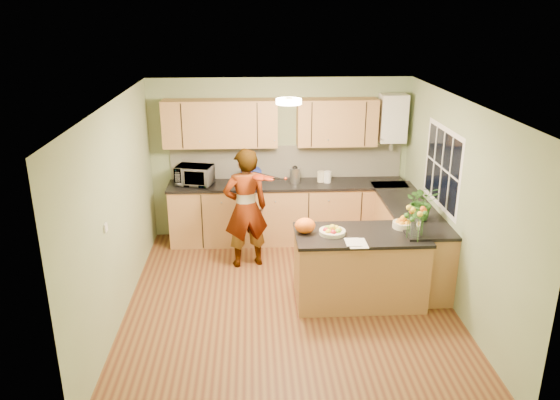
{
  "coord_description": "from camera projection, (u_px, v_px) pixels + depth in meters",
  "views": [
    {
      "loc": [
        -0.43,
        -5.99,
        3.49
      ],
      "look_at": [
        -0.09,
        0.5,
        1.18
      ],
      "focal_mm": 35.0,
      "sensor_mm": 36.0,
      "label": 1
    }
  ],
  "objects": [
    {
      "name": "blue_box",
      "position": [
        251.0,
        176.0,
        8.31
      ],
      "size": [
        0.32,
        0.26,
        0.23
      ],
      "primitive_type": "cube",
      "rotation": [
        0.0,
        0.0,
        0.2
      ],
      "color": "navy",
      "rests_on": "back_counter"
    },
    {
      "name": "window_right",
      "position": [
        442.0,
        168.0,
        6.97
      ],
      "size": [
        0.01,
        1.3,
        1.05
      ],
      "color": "white",
      "rests_on": "wall_right"
    },
    {
      "name": "wall_front",
      "position": [
        310.0,
        309.0,
        4.29
      ],
      "size": [
        4.0,
        0.02,
        2.5
      ],
      "primitive_type": "cube",
      "color": "gray",
      "rests_on": "floor"
    },
    {
      "name": "upper_cabinets",
      "position": [
        269.0,
        123.0,
        8.15
      ],
      "size": [
        3.2,
        0.34,
        0.7
      ],
      "color": "#A97E43",
      "rests_on": "wall_back"
    },
    {
      "name": "violin",
      "position": [
        260.0,
        177.0,
        7.18
      ],
      "size": [
        0.57,
        0.5,
        0.14
      ],
      "primitive_type": null,
      "rotation": [
        0.17,
        0.0,
        -0.61
      ],
      "color": "#511205",
      "rests_on": "violinist"
    },
    {
      "name": "wall_right",
      "position": [
        457.0,
        206.0,
        6.51
      ],
      "size": [
        0.02,
        4.5,
        2.5
      ],
      "primitive_type": "cube",
      "color": "gray",
      "rests_on": "floor"
    },
    {
      "name": "boiler",
      "position": [
        393.0,
        118.0,
        8.24
      ],
      "size": [
        0.4,
        0.3,
        0.86
      ],
      "color": "white",
      "rests_on": "wall_back"
    },
    {
      "name": "orange_bag",
      "position": [
        305.0,
        226.0,
        6.56
      ],
      "size": [
        0.3,
        0.28,
        0.19
      ],
      "primitive_type": "ellipsoid",
      "rotation": [
        0.0,
        0.0,
        -0.33
      ],
      "color": "orange",
      "rests_on": "peninsula_island"
    },
    {
      "name": "papers",
      "position": [
        357.0,
        243.0,
        6.28
      ],
      "size": [
        0.21,
        0.29,
        0.01
      ],
      "primitive_type": "cube",
      "color": "silver",
      "rests_on": "peninsula_island"
    },
    {
      "name": "potted_plant",
      "position": [
        422.0,
        202.0,
        6.87
      ],
      "size": [
        0.45,
        0.4,
        0.46
      ],
      "primitive_type": "imported",
      "rotation": [
        0.0,
        0.0,
        -0.11
      ],
      "color": "#326923",
      "rests_on": "right_counter"
    },
    {
      "name": "flower_vase",
      "position": [
        417.0,
        212.0,
        6.32
      ],
      "size": [
        0.28,
        0.28,
        0.51
      ],
      "rotation": [
        0.0,
        0.0,
        -0.15
      ],
      "color": "silver",
      "rests_on": "peninsula_island"
    },
    {
      "name": "orange_bowl",
      "position": [
        403.0,
        223.0,
        6.72
      ],
      "size": [
        0.26,
        0.26,
        0.15
      ],
      "color": "beige",
      "rests_on": "peninsula_island"
    },
    {
      "name": "floor",
      "position": [
        289.0,
        302.0,
        6.83
      ],
      "size": [
        4.5,
        4.5,
        0.0
      ],
      "primitive_type": "plane",
      "color": "#572B19",
      "rests_on": "ground"
    },
    {
      "name": "fruit_dish",
      "position": [
        332.0,
        230.0,
        6.54
      ],
      "size": [
        0.32,
        0.32,
        0.11
      ],
      "color": "beige",
      "rests_on": "peninsula_island"
    },
    {
      "name": "ceiling_lamp",
      "position": [
        289.0,
        101.0,
        6.28
      ],
      "size": [
        0.3,
        0.3,
        0.07
      ],
      "color": "#FFEABF",
      "rests_on": "ceiling"
    },
    {
      "name": "ceiling",
      "position": [
        291.0,
        102.0,
        5.99
      ],
      "size": [
        4.0,
        4.5,
        0.02
      ],
      "primitive_type": "cube",
      "color": "white",
      "rests_on": "wall_back"
    },
    {
      "name": "peninsula_island",
      "position": [
        359.0,
        267.0,
        6.73
      ],
      "size": [
        1.59,
        0.82,
        0.91
      ],
      "color": "#A97E43",
      "rests_on": "floor"
    },
    {
      "name": "splashback",
      "position": [
        286.0,
        162.0,
        8.53
      ],
      "size": [
        3.6,
        0.02,
        0.52
      ],
      "primitive_type": "cube",
      "color": "silver",
      "rests_on": "back_counter"
    },
    {
      "name": "jar_white",
      "position": [
        328.0,
        177.0,
        8.36
      ],
      "size": [
        0.15,
        0.15,
        0.17
      ],
      "primitive_type": "cylinder",
      "rotation": [
        0.0,
        0.0,
        -0.38
      ],
      "color": "white",
      "rests_on": "back_counter"
    },
    {
      "name": "back_counter",
      "position": [
        287.0,
        212.0,
        8.51
      ],
      "size": [
        3.64,
        0.62,
        0.94
      ],
      "color": "#A97E43",
      "rests_on": "floor"
    },
    {
      "name": "jar_cream",
      "position": [
        321.0,
        176.0,
        8.39
      ],
      "size": [
        0.11,
        0.11,
        0.17
      ],
      "primitive_type": "cylinder",
      "rotation": [
        0.0,
        0.0,
        0.07
      ],
      "color": "beige",
      "rests_on": "back_counter"
    },
    {
      "name": "microwave",
      "position": [
        195.0,
        175.0,
        8.24
      ],
      "size": [
        0.6,
        0.48,
        0.29
      ],
      "primitive_type": "imported",
      "rotation": [
        0.0,
        0.0,
        -0.24
      ],
      "color": "white",
      "rests_on": "back_counter"
    },
    {
      "name": "light_switch",
      "position": [
        106.0,
        228.0,
        5.73
      ],
      "size": [
        0.02,
        0.09,
        0.09
      ],
      "primitive_type": "cube",
      "color": "white",
      "rests_on": "wall_left"
    },
    {
      "name": "kettle",
      "position": [
        295.0,
        175.0,
        8.34
      ],
      "size": [
        0.17,
        0.17,
        0.31
      ],
      "rotation": [
        0.0,
        0.0,
        -0.05
      ],
      "color": "#B4B4B8",
      "rests_on": "back_counter"
    },
    {
      "name": "wall_left",
      "position": [
        118.0,
        212.0,
        6.31
      ],
      "size": [
        0.02,
        4.5,
        2.5
      ],
      "primitive_type": "cube",
      "color": "gray",
      "rests_on": "floor"
    },
    {
      "name": "violinist",
      "position": [
        246.0,
        208.0,
        7.55
      ],
      "size": [
        0.71,
        0.55,
        1.71
      ],
      "primitive_type": "imported",
      "rotation": [
        0.0,
        0.0,
        3.4
      ],
      "color": "#DEAE87",
      "rests_on": "floor"
    },
    {
      "name": "right_counter",
      "position": [
        408.0,
        238.0,
        7.55
      ],
      "size": [
        0.62,
        2.24,
        0.94
      ],
      "color": "#A97E43",
      "rests_on": "floor"
    },
    {
      "name": "wall_back",
      "position": [
        280.0,
        158.0,
        8.52
      ],
      "size": [
        4.0,
        0.02,
        2.5
      ],
      "primitive_type": "cube",
      "color": "gray",
      "rests_on": "floor"
    }
  ]
}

